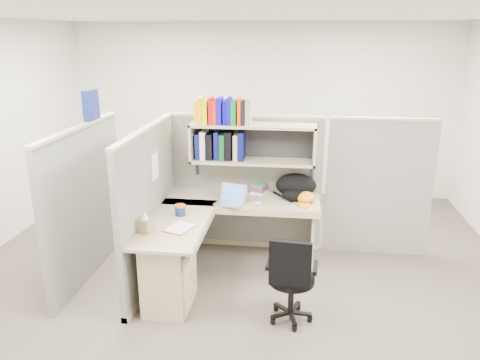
# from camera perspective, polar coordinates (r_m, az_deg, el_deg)

# --- Properties ---
(ground) EXTENTS (6.00, 6.00, 0.00)m
(ground) POSITION_cam_1_polar(r_m,az_deg,el_deg) (5.09, -0.51, -12.16)
(ground) COLOR #353029
(ground) RESTS_ON ground
(room_shell) EXTENTS (6.00, 6.00, 6.00)m
(room_shell) POSITION_cam_1_polar(r_m,az_deg,el_deg) (4.52, -0.56, 6.00)
(room_shell) COLOR beige
(room_shell) RESTS_ON ground
(cubicle) EXTENTS (3.79, 1.84, 1.95)m
(cubicle) POSITION_cam_1_polar(r_m,az_deg,el_deg) (5.19, -3.88, -0.65)
(cubicle) COLOR #5E5E5A
(cubicle) RESTS_ON ground
(desk) EXTENTS (1.74, 1.75, 0.73)m
(desk) POSITION_cam_1_polar(r_m,az_deg,el_deg) (4.71, -5.98, -8.84)
(desk) COLOR #9A906D
(desk) RESTS_ON ground
(laptop) EXTENTS (0.37, 0.37, 0.21)m
(laptop) POSITION_cam_1_polar(r_m,az_deg,el_deg) (5.08, -1.32, -1.86)
(laptop) COLOR #B7B6BB
(laptop) RESTS_ON desk
(backpack) EXTENTS (0.55, 0.49, 0.27)m
(backpack) POSITION_cam_1_polar(r_m,az_deg,el_deg) (5.30, 6.82, -0.83)
(backpack) COLOR black
(backpack) RESTS_ON desk
(orange_cap) EXTENTS (0.24, 0.27, 0.11)m
(orange_cap) POSITION_cam_1_polar(r_m,az_deg,el_deg) (5.22, 7.97, -2.07)
(orange_cap) COLOR orange
(orange_cap) RESTS_ON desk
(snack_canister) EXTENTS (0.11, 0.11, 0.11)m
(snack_canister) POSITION_cam_1_polar(r_m,az_deg,el_deg) (4.84, -7.31, -3.63)
(snack_canister) COLOR navy
(snack_canister) RESTS_ON desk
(tissue_box) EXTENTS (0.16, 0.16, 0.21)m
(tissue_box) POSITION_cam_1_polar(r_m,az_deg,el_deg) (4.48, -11.53, -4.99)
(tissue_box) COLOR #917152
(tissue_box) RESTS_ON desk
(mouse) EXTENTS (0.10, 0.07, 0.04)m
(mouse) POSITION_cam_1_polar(r_m,az_deg,el_deg) (5.11, 2.25, -2.83)
(mouse) COLOR #98B2D8
(mouse) RESTS_ON desk
(paper_cup) EXTENTS (0.09, 0.09, 0.10)m
(paper_cup) POSITION_cam_1_polar(r_m,az_deg,el_deg) (5.43, 0.51, -1.19)
(paper_cup) COLOR white
(paper_cup) RESTS_ON desk
(book_stack) EXTENTS (0.23, 0.26, 0.11)m
(book_stack) POSITION_cam_1_polar(r_m,az_deg,el_deg) (5.50, 2.44, -0.94)
(book_stack) COLOR gray
(book_stack) RESTS_ON desk
(loose_paper) EXTENTS (0.29, 0.33, 0.00)m
(loose_paper) POSITION_cam_1_polar(r_m,az_deg,el_deg) (4.56, -7.36, -5.77)
(loose_paper) COLOR white
(loose_paper) RESTS_ON desk
(task_chair) EXTENTS (0.47, 0.43, 0.87)m
(task_chair) POSITION_cam_1_polar(r_m,az_deg,el_deg) (4.32, 6.20, -13.44)
(task_chair) COLOR black
(task_chair) RESTS_ON ground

